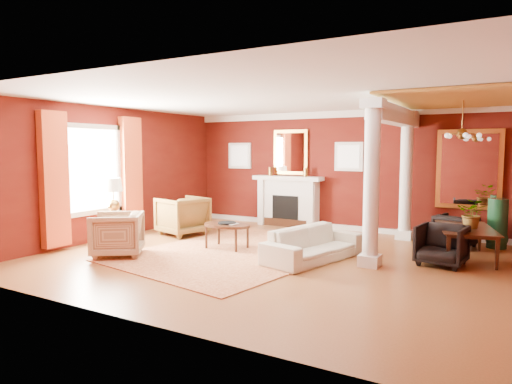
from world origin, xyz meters
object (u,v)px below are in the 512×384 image
Objects in this scene: coffee_table at (227,226)px; side_table at (113,200)px; dining_table at (468,234)px; armchair_stripe at (117,232)px; sofa at (313,239)px; armchair_leopard at (182,214)px.

side_table reaches higher than coffee_table.
dining_table reaches higher than coffee_table.
armchair_stripe is at bearing 104.33° from dining_table.
sofa is 1.46× the size of side_table.
armchair_leopard reaches higher than sofa.
dining_table is at bearing 18.71° from side_table.
armchair_stripe is (-3.27, -1.50, 0.05)m from sofa.
sofa is at bearing -1.05° from coffee_table.
armchair_leopard reaches higher than armchair_stripe.
coffee_table is (1.42, 1.53, 0.01)m from armchair_stripe.
sofa is 3.66m from armchair_leopard.
armchair_leopard is 1.87m from coffee_table.
side_table is (-4.21, -0.71, 0.52)m from sofa.
sofa is 2.25× the size of armchair_stripe.
side_table reaches higher than armchair_stripe.
armchair_leopard is 0.99× the size of coffee_table.
armchair_leopard is at bearing 150.93° from armchair_stripe.
coffee_table is at bearing 103.71° from sofa.
dining_table is (5.64, 3.02, 0.00)m from armchair_stripe.
dining_table is at bearing -42.54° from sofa.
armchair_leopard is at bearing 66.74° from side_table.
coffee_table is (1.72, -0.73, -0.03)m from armchair_leopard.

